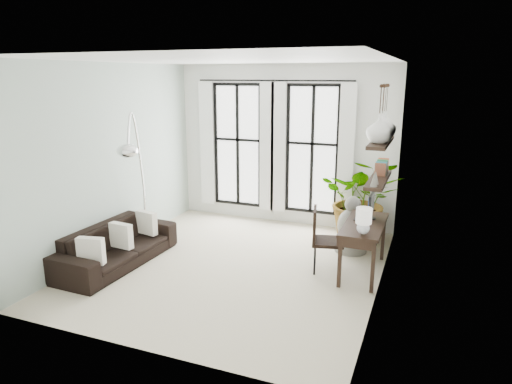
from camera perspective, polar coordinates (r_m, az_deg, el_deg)
The scene contains 16 objects.
floor at distance 7.45m, azimuth -2.70°, elevation -9.20°, with size 5.00×5.00×0.00m, color beige.
ceiling at distance 6.83m, azimuth -3.03°, elevation 16.22°, with size 5.00×5.00×0.00m, color white.
wall_left at distance 8.14m, azimuth -17.51°, elevation 3.96°, with size 5.00×5.00×0.00m, color #A0B3A7.
wall_right at distance 6.40m, azimuth 15.86°, elevation 1.38°, with size 5.00×5.00×0.00m, color white.
wall_back at distance 9.27m, azimuth 3.51°, elevation 5.81°, with size 4.50×4.50×0.00m, color white.
windows at distance 9.27m, azimuth 2.19°, elevation 5.58°, with size 3.26×0.13×2.65m.
wall_shelves at distance 6.89m, azimuth 15.22°, elevation 3.40°, with size 0.25×1.30×0.60m.
sofa at distance 7.73m, azimuth -16.99°, elevation -6.38°, with size 2.19×0.86×0.64m, color black.
throw_pillows at distance 7.61m, azimuth -16.50°, elevation -5.24°, with size 0.40×1.52×0.40m.
plant at distance 8.54m, azimuth 13.08°, elevation -0.89°, with size 1.41×1.22×1.56m, color #2D7228.
desk at distance 7.07m, azimuth 13.29°, elevation -4.40°, with size 0.58×1.37×1.20m.
desk_chair at distance 7.16m, azimuth 8.25°, elevation -5.41°, with size 0.57×0.57×1.01m.
arc_lamp at distance 7.67m, azimuth -14.95°, elevation 5.50°, with size 0.74×1.25×2.43m.
buddha at distance 8.06m, azimuth 11.85°, elevation -4.48°, with size 0.55×0.55×0.99m.
vase_a at distance 6.52m, azimuth 15.24°, elevation 7.61°, with size 0.37×0.37×0.38m, color white.
vase_b at distance 6.92m, azimuth 15.62°, elevation 7.94°, with size 0.37×0.37×0.38m, color white.
Camera 1 is at (2.81, -6.22, 2.98)m, focal length 32.00 mm.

